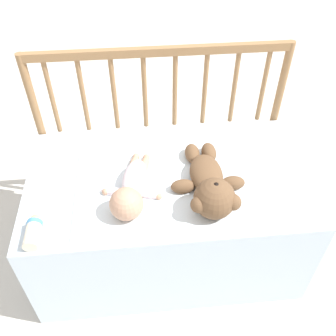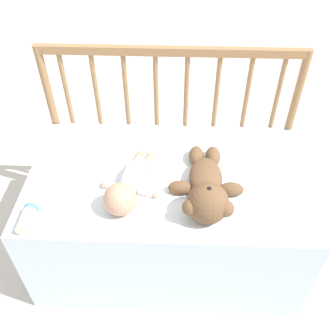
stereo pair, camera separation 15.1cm
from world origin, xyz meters
name	(u,v)px [view 2 (the right image)]	position (x,y,z in m)	size (l,w,h in m)	color
ground_plane	(168,247)	(0.00, 0.00, 0.00)	(12.00, 12.00, 0.00)	silver
crib_mattress	(168,215)	(0.00, 0.00, 0.26)	(1.17, 0.67, 0.51)	silver
crib_rail	(171,103)	(0.00, 0.36, 0.63)	(1.17, 0.04, 0.91)	#997047
blanket	(174,183)	(0.03, -0.04, 0.52)	(0.80, 0.55, 0.01)	white
teddy_bear	(207,189)	(0.15, -0.12, 0.57)	(0.30, 0.44, 0.16)	brown
baby	(128,186)	(-0.15, -0.11, 0.56)	(0.25, 0.39, 0.13)	white
baby_bottle	(28,216)	(-0.50, -0.26, 0.54)	(0.06, 0.14, 0.06)	#F4E5CC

